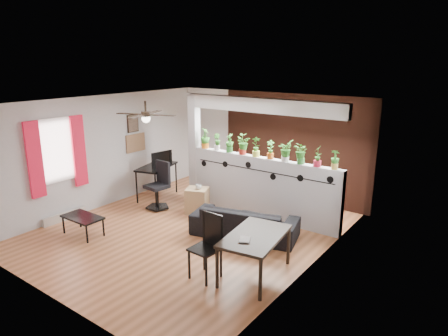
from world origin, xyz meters
TOP-DOWN VIEW (x-y plane):
  - room_shell at (0.00, 0.00)m, footprint 6.30×7.10m
  - partition_wall at (0.80, 1.50)m, footprint 3.60×0.18m
  - ceiling_header at (0.80, 1.50)m, footprint 3.60×0.18m
  - pier_column at (-1.11, 1.50)m, footprint 0.22×0.20m
  - brick_panel at (0.80, 2.97)m, footprint 3.90×0.05m
  - vine_decal at (0.80, 1.40)m, footprint 3.31×0.01m
  - window_assembly at (-2.56, -1.20)m, footprint 0.09×1.30m
  - baseboard_heater at (-2.54, -1.20)m, footprint 0.08×1.00m
  - corkboard at (-2.58, 0.95)m, footprint 0.03×0.60m
  - framed_art at (-2.58, 0.90)m, footprint 0.03×0.34m
  - ceiling_fan at (-0.80, -0.30)m, footprint 1.19×1.19m
  - potted_plant_0 at (-0.78, 1.50)m, footprint 0.32×0.32m
  - potted_plant_1 at (-0.43, 1.50)m, footprint 0.20×0.17m
  - potted_plant_2 at (-0.08, 1.50)m, footprint 0.27×0.26m
  - potted_plant_3 at (0.27, 1.50)m, footprint 0.24×0.19m
  - potted_plant_4 at (0.62, 1.50)m, footprint 0.29×0.27m
  - potted_plant_5 at (0.98, 1.50)m, footprint 0.24×0.22m
  - potted_plant_6 at (1.33, 1.50)m, footprint 0.22×0.25m
  - potted_plant_7 at (1.68, 1.50)m, footprint 0.27×0.25m
  - potted_plant_8 at (2.03, 1.50)m, footprint 0.18×0.23m
  - potted_plant_9 at (2.38, 1.50)m, footprint 0.20×0.17m
  - sofa at (1.04, 0.45)m, footprint 2.10×1.25m
  - cube_shelf at (-0.49, 0.83)m, footprint 0.60×0.57m
  - cup at (-0.44, 0.83)m, footprint 0.14×0.14m
  - computer_desk at (-1.98, 1.05)m, footprint 0.89×1.26m
  - monitor at (-1.98, 1.20)m, footprint 0.34×0.11m
  - office_chair at (-1.40, 0.55)m, footprint 0.57×0.57m
  - dining_table at (1.99, -0.71)m, footprint 0.96×1.40m
  - book at (1.89, -1.01)m, footprint 0.24×0.27m
  - folding_chair at (1.41, -1.14)m, footprint 0.44×0.44m
  - coffee_table at (-1.57, -1.40)m, footprint 0.84×0.47m

SIDE VIEW (x-z plane):
  - baseboard_heater at x=-2.54m, z-range 0.00..0.18m
  - sofa at x=1.04m, z-range 0.00..0.58m
  - cube_shelf at x=-0.49m, z-range 0.00..0.58m
  - coffee_table at x=-1.57m, z-range 0.15..0.54m
  - office_chair at x=-1.40m, z-range -0.06..1.03m
  - folding_chair at x=1.41m, z-range 0.09..1.14m
  - cup at x=-0.44m, z-range 0.58..0.68m
  - dining_table at x=1.99m, z-range 0.28..0.99m
  - partition_wall at x=0.80m, z-range 0.00..1.35m
  - book at x=1.89m, z-range 0.71..0.73m
  - computer_desk at x=-1.98m, z-range 0.33..1.16m
  - monitor at x=-1.98m, z-range 0.83..1.02m
  - vine_decal at x=0.80m, z-range 0.93..1.23m
  - room_shell at x=0.00m, z-range -0.15..2.75m
  - pier_column at x=-1.11m, z-range 0.00..2.60m
  - brick_panel at x=0.80m, z-range 0.00..2.60m
  - corkboard at x=-2.58m, z-range 1.12..1.58m
  - window_assembly at x=-2.56m, z-range 0.73..2.28m
  - potted_plant_9 at x=2.38m, z-range 1.36..1.74m
  - potted_plant_1 at x=-0.43m, z-range 1.36..1.74m
  - potted_plant_5 at x=0.98m, z-range 1.36..1.76m
  - potted_plant_2 at x=-0.08m, z-range 1.36..1.78m
  - potted_plant_8 at x=2.03m, z-range 1.36..1.79m
  - potted_plant_7 at x=1.68m, z-range 1.36..1.79m
  - potted_plant_6 at x=1.33m, z-range 1.36..1.80m
  - potted_plant_4 at x=0.62m, z-range 1.36..1.80m
  - potted_plant_3 at x=0.27m, z-range 1.36..1.81m
  - potted_plant_0 at x=-0.78m, z-range 1.36..1.84m
  - framed_art at x=-2.58m, z-range 1.63..2.07m
  - ceiling_fan at x=-0.80m, z-range 2.10..2.53m
  - ceiling_header at x=0.80m, z-range 2.30..2.60m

